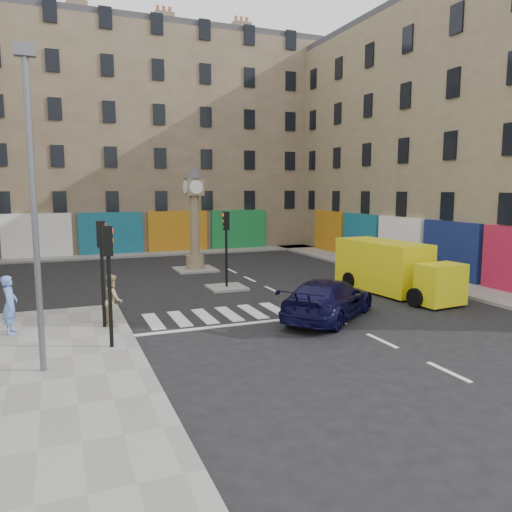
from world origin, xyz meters
TOP-DOWN VIEW (x-y plane):
  - ground at (0.00, 0.00)m, footprint 120.00×120.00m
  - sidewalk_left at (-11.00, -2.00)m, footprint 7.00×16.00m
  - sidewalk_right at (8.70, 10.00)m, footprint 2.60×30.00m
  - sidewalk_far at (-4.00, 22.20)m, footprint 32.00×2.40m
  - island_near at (-2.00, 8.00)m, footprint 1.80×1.80m
  - island_far at (-2.00, 14.00)m, footprint 2.40×2.40m
  - building_right at (15.00, 10.00)m, footprint 10.00×30.00m
  - building_far at (-4.00, 28.00)m, footprint 32.00×10.00m
  - traffic_light_left_near at (-8.30, 0.20)m, footprint 0.28×0.22m
  - traffic_light_left_far at (-8.30, 2.60)m, footprint 0.28×0.22m
  - traffic_light_island at (-2.00, 8.00)m, footprint 0.28×0.22m
  - lamp_post at (-10.20, -1.20)m, footprint 0.50×0.25m
  - clock_pillar at (-2.00, 14.00)m, footprint 1.20×1.20m
  - navy_sedan at (-0.21, 1.12)m, footprint 5.50×4.98m
  - yellow_van at (4.90, 4.04)m, footprint 2.75×6.83m
  - pedestrian_blue at (-11.26, 2.94)m, footprint 0.57×0.77m
  - pedestrian_tan at (-8.00, 2.80)m, footprint 0.75×0.93m

SIDE VIEW (x-z plane):
  - ground at x=0.00m, z-range 0.00..0.00m
  - island_near at x=-2.00m, z-range 0.00..0.12m
  - island_far at x=-2.00m, z-range 0.00..0.12m
  - sidewalk_left at x=-11.00m, z-range 0.00..0.15m
  - sidewalk_right at x=8.70m, z-range 0.00..0.15m
  - sidewalk_far at x=-4.00m, z-range 0.00..0.15m
  - navy_sedan at x=-0.21m, z-range 0.00..1.54m
  - pedestrian_tan at x=-8.00m, z-range 0.15..1.96m
  - pedestrian_blue at x=-11.26m, z-range 0.15..2.10m
  - yellow_van at x=4.90m, z-range -0.01..2.42m
  - traffic_light_island at x=-2.00m, z-range 0.74..4.44m
  - traffic_light_left_near at x=-8.30m, z-range 0.77..4.47m
  - traffic_light_left_far at x=-8.30m, z-range 0.77..4.47m
  - clock_pillar at x=-2.00m, z-range 0.50..6.60m
  - lamp_post at x=-10.20m, z-range 0.64..8.94m
  - building_right at x=15.00m, z-range 0.00..16.00m
  - building_far at x=-4.00m, z-range 0.00..17.00m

